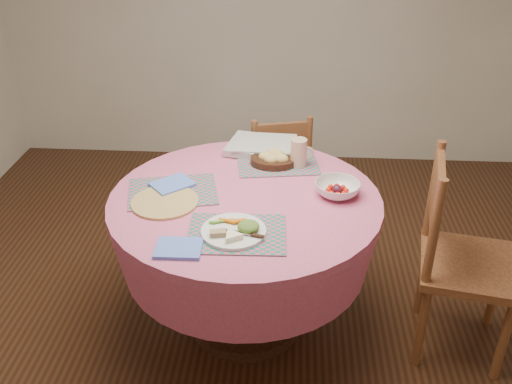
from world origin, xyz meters
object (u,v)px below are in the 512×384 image
(chair_right, at_px, (458,255))
(wicker_trivet, at_px, (165,202))
(chair_back, at_px, (277,173))
(bread_bowl, at_px, (274,159))
(latte_mug, at_px, (299,153))
(fruit_bowl, at_px, (337,189))
(dinner_plate, at_px, (235,230))
(dining_table, at_px, (245,233))

(chair_right, height_order, wicker_trivet, chair_right)
(chair_back, distance_m, bread_bowl, 0.62)
(latte_mug, bearing_deg, chair_back, 103.12)
(latte_mug, bearing_deg, bread_bowl, 177.00)
(bread_bowl, distance_m, fruit_bowl, 0.41)
(chair_right, bearing_deg, wicker_trivet, 101.97)
(dinner_plate, relative_size, fruit_bowl, 0.99)
(dinner_plate, distance_m, fruit_bowl, 0.56)
(chair_back, relative_size, dinner_plate, 3.14)
(dinner_plate, bearing_deg, chair_right, 14.28)
(chair_right, bearing_deg, dining_table, 97.93)
(fruit_bowl, bearing_deg, wicker_trivet, -170.73)
(dining_table, xyz_separation_m, fruit_bowl, (0.42, 0.05, 0.23))
(dining_table, relative_size, wicker_trivet, 4.13)
(chair_right, relative_size, wicker_trivet, 3.28)
(chair_back, bearing_deg, chair_right, 119.63)
(chair_right, xyz_separation_m, dinner_plate, (-0.99, -0.25, 0.26))
(dining_table, bearing_deg, latte_mug, 53.58)
(chair_right, height_order, chair_back, chair_right)
(wicker_trivet, distance_m, dinner_plate, 0.41)
(wicker_trivet, relative_size, fruit_bowl, 1.12)
(dining_table, xyz_separation_m, chair_right, (0.98, -0.05, -0.04))
(chair_back, height_order, dinner_plate, chair_back)
(chair_back, xyz_separation_m, dinner_plate, (-0.13, -1.16, 0.33))
(bread_bowl, bearing_deg, dinner_plate, -101.42)
(chair_right, distance_m, wicker_trivet, 1.35)
(wicker_trivet, height_order, fruit_bowl, fruit_bowl)
(chair_back, xyz_separation_m, bread_bowl, (-0.00, -0.52, 0.35))
(dining_table, xyz_separation_m, bread_bowl, (0.12, 0.33, 0.23))
(dining_table, height_order, chair_right, chair_right)
(wicker_trivet, xyz_separation_m, fruit_bowl, (0.77, 0.13, 0.03))
(bread_bowl, bearing_deg, wicker_trivet, -138.84)
(bread_bowl, height_order, fruit_bowl, bread_bowl)
(chair_right, height_order, fruit_bowl, chair_right)
(wicker_trivet, bearing_deg, chair_back, 63.04)
(dining_table, bearing_deg, fruit_bowl, 6.93)
(bread_bowl, bearing_deg, fruit_bowl, -43.18)
(chair_right, relative_size, fruit_bowl, 3.66)
(chair_right, bearing_deg, dinner_plate, 115.30)
(dining_table, xyz_separation_m, chair_back, (0.12, 0.85, -0.12))
(chair_back, relative_size, bread_bowl, 3.64)
(dinner_plate, xyz_separation_m, latte_mug, (0.25, 0.63, 0.05))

